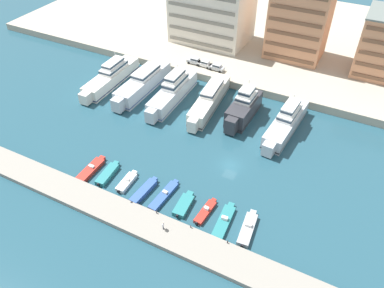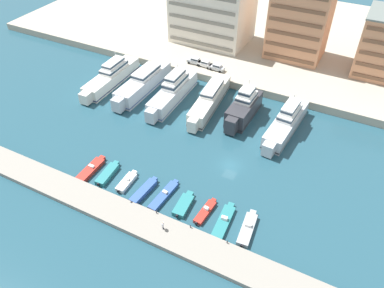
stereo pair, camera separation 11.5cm
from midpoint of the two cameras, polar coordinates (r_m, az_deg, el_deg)
The scene contains 27 objects.
ground_plane at distance 74.33m, azimuth 5.91°, elevation -3.28°, with size 400.00×400.00×0.00m, color #234C5B.
quay_promenade at distance 124.12m, azimuth 17.30°, elevation 14.91°, with size 180.00×70.00×1.99m, color #ADA38E.
pier_dock at distance 62.01m, azimuth -1.43°, elevation -14.46°, with size 120.00×5.61×0.88m, color gray.
yacht_ivory_far_left at distance 99.70m, azimuth -12.14°, elevation 10.09°, with size 4.72×22.24×7.44m.
yacht_silver_left at distance 95.35m, azimuth -7.44°, elevation 9.22°, with size 4.80×22.39×6.92m.
yacht_silver_mid_left at distance 90.81m, azimuth -2.90°, elevation 8.02°, with size 4.64×21.44×8.45m.
yacht_ivory_center_left at distance 88.69m, azimuth 2.75°, elevation 6.79°, with size 5.47×22.38×6.57m.
yacht_charcoal_center at distance 85.46m, azimuth 7.90°, elevation 5.49°, with size 4.76×15.21×8.88m.
yacht_silver_center_right at distance 83.52m, azimuth 14.18°, elevation 3.21°, with size 5.54×20.48×7.91m.
motorboat_red_far_left at distance 75.11m, azimuth -15.10°, elevation -3.75°, with size 2.07×7.82×1.26m.
motorboat_teal_left at distance 73.42m, azimuth -12.67°, elevation -4.44°, with size 2.34×6.86×0.95m.
motorboat_white_mid_left at distance 71.27m, azimuth -9.86°, elevation -5.69°, with size 1.88×5.94×1.18m.
motorboat_blue_center_left at distance 69.12m, azimuth -7.30°, elevation -7.11°, with size 2.12×7.39×0.98m.
motorboat_blue_center at distance 68.18m, azimuth -4.26°, elevation -7.83°, with size 2.17×8.51×1.11m.
motorboat_teal_center_right at distance 66.49m, azimuth -1.22°, elevation -9.24°, with size 2.52×6.18×0.90m.
motorboat_red_mid_right at distance 65.62m, azimuth 2.10°, elevation -10.26°, with size 1.92×6.47×1.26m.
motorboat_teal_right at distance 64.46m, azimuth 4.87°, elevation -11.74°, with size 2.51×8.65×1.28m.
motorboat_grey_far_right at distance 64.01m, azimuth 8.51°, elevation -12.62°, with size 2.61×7.81×1.32m.
car_silver_far_left at distance 102.93m, azimuth 0.48°, elevation 12.61°, with size 4.10×1.92×1.80m.
car_white_left at distance 101.58m, azimuth 2.04°, elevation 12.18°, with size 4.19×2.12×1.80m.
car_silver_mid_left at distance 100.06m, azimuth 3.85°, elevation 11.64°, with size 4.18×2.08×1.80m.
apartment_block_far_left at distance 114.05m, azimuth 3.22°, elevation 19.68°, with size 21.87×15.76×19.23m.
apartment_block_left at distance 107.64m, azimuth 16.23°, elevation 17.78°, with size 15.03×12.42×22.22m.
pedestrian_near_edge at distance 62.15m, azimuth -4.42°, elevation -12.19°, with size 0.35×0.63×1.69m.
bollard_west at distance 64.77m, azimuth -5.39°, elevation -10.26°, with size 0.20×0.20×0.61m.
bollard_west_mid at distance 62.66m, azimuth -0.18°, elevation -12.42°, with size 0.20×0.20×0.61m.
bollard_east_mid at distance 61.17m, azimuth 5.44°, elevation -14.60°, with size 0.20×0.20×0.61m.
Camera 2 is at (17.63, -50.85, 51.25)m, focal length 35.00 mm.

